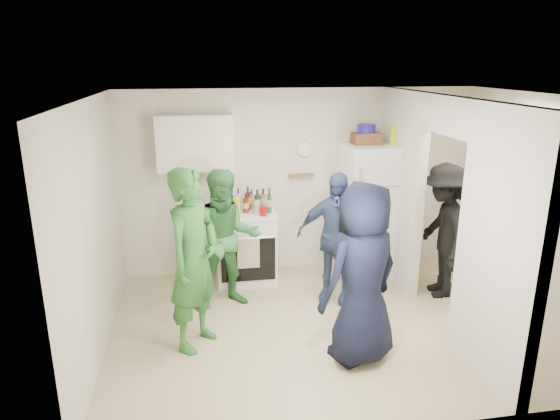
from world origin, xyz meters
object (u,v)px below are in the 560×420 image
at_px(yellow_cup_stack_top, 394,136).
at_px(person_green_left, 193,260).
at_px(fridge, 370,210).
at_px(person_green_center, 227,240).
at_px(person_navy, 363,274).
at_px(blue_bowl, 366,128).
at_px(wicker_basket, 366,138).
at_px(person_nook, 443,231).
at_px(stove, 246,246).
at_px(person_denim, 335,237).

relative_size(yellow_cup_stack_top, person_green_left, 0.13).
height_order(fridge, person_green_center, fridge).
bearing_deg(person_navy, blue_bowl, -133.17).
distance_m(wicker_basket, person_nook, 1.53).
bearing_deg(person_green_left, person_nook, -42.27).
bearing_deg(yellow_cup_stack_top, blue_bowl, 154.89).
relative_size(yellow_cup_stack_top, person_green_center, 0.15).
bearing_deg(fridge, person_navy, -111.41).
relative_size(wicker_basket, person_green_left, 0.19).
distance_m(wicker_basket, person_green_left, 2.89).
distance_m(stove, yellow_cup_stack_top, 2.41).
height_order(yellow_cup_stack_top, person_denim, yellow_cup_stack_top).
bearing_deg(stove, person_navy, -65.66).
bearing_deg(person_denim, fridge, 71.09).
bearing_deg(person_nook, person_green_center, -84.41).
distance_m(fridge, blue_bowl, 1.11).
distance_m(person_green_left, person_green_center, 0.91).
xyz_separation_m(wicker_basket, person_green_center, (-1.89, -0.71, -1.03)).
bearing_deg(wicker_basket, fridge, -26.57).
distance_m(stove, person_green_left, 1.71).
relative_size(blue_bowl, person_navy, 0.13).
distance_m(person_green_center, person_denim, 1.30).
relative_size(wicker_basket, person_nook, 0.21).
distance_m(fridge, person_green_left, 2.79).
height_order(person_green_left, person_navy, person_green_left).
distance_m(stove, blue_bowl, 2.21).
height_order(person_navy, person_nook, person_navy).
relative_size(blue_bowl, person_green_left, 0.13).
relative_size(fridge, person_green_left, 0.96).
relative_size(fridge, yellow_cup_stack_top, 7.17).
distance_m(fridge, person_denim, 1.00).
xyz_separation_m(wicker_basket, yellow_cup_stack_top, (0.32, -0.15, 0.05)).
distance_m(person_denim, person_nook, 1.34).
xyz_separation_m(stove, person_navy, (0.92, -2.03, 0.42)).
distance_m(yellow_cup_stack_top, person_green_left, 3.09).
bearing_deg(wicker_basket, person_navy, -108.46).
xyz_separation_m(stove, blue_bowl, (1.60, 0.02, 1.52)).
bearing_deg(blue_bowl, person_nook, -48.44).
height_order(yellow_cup_stack_top, person_nook, yellow_cup_stack_top).
bearing_deg(person_green_center, person_navy, -51.19).
bearing_deg(stove, person_green_left, -113.72).
relative_size(wicker_basket, person_navy, 0.20).
distance_m(fridge, wicker_basket, 0.98).
relative_size(stove, blue_bowl, 3.97).
xyz_separation_m(yellow_cup_stack_top, person_green_left, (-2.58, -1.38, -0.98)).
height_order(stove, yellow_cup_stack_top, yellow_cup_stack_top).
xyz_separation_m(person_green_center, person_nook, (2.64, -0.14, 0.00)).
xyz_separation_m(yellow_cup_stack_top, person_denim, (-0.91, -0.62, -1.11)).
bearing_deg(person_denim, person_green_center, -158.21).
height_order(yellow_cup_stack_top, person_navy, yellow_cup_stack_top).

